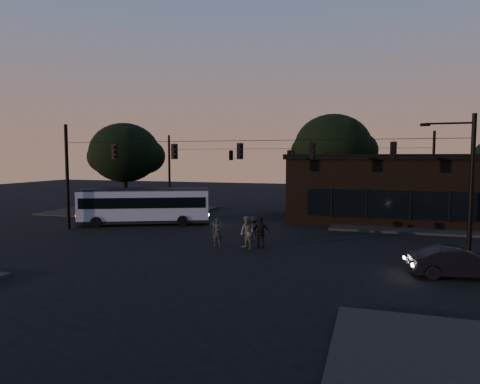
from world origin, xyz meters
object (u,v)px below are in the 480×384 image
(bus, at_px, (144,204))
(pedestrian_c, at_px, (261,233))
(building, at_px, (386,187))
(pedestrian_a, at_px, (218,232))
(car, at_px, (458,262))
(pedestrian_b, at_px, (247,233))
(pedestrian_d, at_px, (254,229))

(bus, distance_m, pedestrian_c, 12.13)
(building, xyz_separation_m, pedestrian_a, (-9.55, -14.54, -1.87))
(car, bearing_deg, pedestrian_b, 63.98)
(pedestrian_b, height_order, pedestrian_d, pedestrian_b)
(pedestrian_b, bearing_deg, bus, -178.14)
(bus, relative_size, car, 2.45)
(bus, distance_m, pedestrian_d, 10.60)
(pedestrian_a, relative_size, pedestrian_d, 1.07)
(building, height_order, car, building)
(pedestrian_c, bearing_deg, building, -123.44)
(building, xyz_separation_m, pedestrian_c, (-7.07, -14.13, -1.82))
(pedestrian_a, xyz_separation_m, pedestrian_c, (2.48, 0.41, 0.05))
(car, bearing_deg, building, -2.60)
(pedestrian_b, xyz_separation_m, pedestrian_c, (0.69, 0.43, -0.04))
(building, relative_size, car, 3.80)
(pedestrian_c, bearing_deg, car, 154.80)
(pedestrian_b, bearing_deg, building, 94.85)
(bus, bearing_deg, pedestrian_a, -59.45)
(building, bearing_deg, pedestrian_c, -116.59)
(car, xyz_separation_m, pedestrian_d, (-10.54, 4.91, 0.11))
(car, xyz_separation_m, pedestrian_b, (-10.32, 2.77, 0.27))
(pedestrian_b, relative_size, pedestrian_d, 1.20)
(pedestrian_a, bearing_deg, pedestrian_c, 1.95)
(building, distance_m, pedestrian_a, 17.50)
(pedestrian_c, bearing_deg, pedestrian_d, -68.91)
(pedestrian_b, bearing_deg, car, 17.91)
(building, bearing_deg, bus, -154.46)
(car, relative_size, pedestrian_d, 2.60)
(car, distance_m, pedestrian_b, 10.69)
(bus, distance_m, pedestrian_a, 10.24)
(pedestrian_a, bearing_deg, pedestrian_d, 46.06)
(building, distance_m, pedestrian_c, 15.90)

